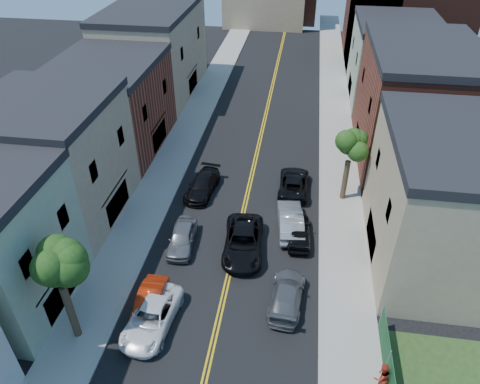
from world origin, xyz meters
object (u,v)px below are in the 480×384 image
at_px(black_car_right, 299,231).
at_px(black_car_left, 202,185).
at_px(red_sedan, 150,302).
at_px(white_pickup, 152,317).
at_px(dark_car_right_far, 294,183).
at_px(pedestrian_right, 381,377).
at_px(grey_car_left, 182,238).
at_px(grey_car_right, 287,295).
at_px(silver_car_right, 290,220).
at_px(black_suv_lane, 243,242).

bearing_deg(black_car_right, black_car_left, -33.05).
distance_m(red_sedan, white_pickup, 1.25).
height_order(red_sedan, black_car_right, black_car_right).
bearing_deg(black_car_right, dark_car_right_far, -86.77).
distance_m(red_sedan, pedestrian_right, 13.83).
xyz_separation_m(grey_car_left, grey_car_right, (7.79, -4.22, -0.04)).
xyz_separation_m(silver_car_right, black_suv_lane, (-3.18, -2.85, -0.02)).
distance_m(white_pickup, silver_car_right, 12.66).
bearing_deg(red_sedan, dark_car_right_far, 59.91).
relative_size(grey_car_left, silver_car_right, 0.86).
height_order(white_pickup, pedestrian_right, pedestrian_right).
distance_m(black_car_right, black_suv_lane, 4.27).
distance_m(grey_car_right, black_suv_lane, 5.51).
relative_size(black_car_left, dark_car_right_far, 0.95).
relative_size(grey_car_left, black_car_left, 0.87).
bearing_deg(grey_car_left, white_pickup, -93.44).
height_order(white_pickup, black_car_right, black_car_right).
relative_size(black_car_right, black_suv_lane, 0.73).
height_order(red_sedan, grey_car_left, grey_car_left).
relative_size(black_car_right, silver_car_right, 0.85).
bearing_deg(red_sedan, black_car_right, 41.69).
bearing_deg(red_sedan, white_pickup, -66.03).
bearing_deg(white_pickup, silver_car_right, 58.60).
xyz_separation_m(white_pickup, black_car_right, (8.28, 9.09, 0.01)).
relative_size(dark_car_right_far, black_suv_lane, 0.89).
bearing_deg(pedestrian_right, grey_car_left, -60.53).
distance_m(grey_car_right, pedestrian_right, 7.23).
relative_size(grey_car_right, black_suv_lane, 0.83).
distance_m(red_sedan, black_car_left, 12.78).
relative_size(red_sedan, white_pickup, 0.78).
distance_m(silver_car_right, dark_car_right_far, 5.27).
bearing_deg(red_sedan, silver_car_right, 47.47).
bearing_deg(black_car_left, dark_car_right_far, 17.71).
bearing_deg(white_pickup, black_suv_lane, 64.19).
relative_size(grey_car_right, black_car_right, 1.12).
bearing_deg(dark_car_right_far, grey_car_right, 91.15).
distance_m(grey_car_right, black_car_right, 6.20).
relative_size(white_pickup, black_car_right, 1.21).
height_order(grey_car_left, silver_car_right, silver_car_right).
height_order(dark_car_right_far, pedestrian_right, pedestrian_right).
distance_m(white_pickup, black_car_left, 13.90).
bearing_deg(silver_car_right, dark_car_right_far, -96.91).
height_order(silver_car_right, pedestrian_right, pedestrian_right).
bearing_deg(silver_car_right, red_sedan, 41.02).
distance_m(grey_car_left, pedestrian_right, 15.92).
xyz_separation_m(black_car_right, dark_car_right_far, (-0.68, 6.31, -0.00)).
distance_m(dark_car_right_far, pedestrian_right, 18.38).
xyz_separation_m(dark_car_right_far, pedestrian_right, (5.30, -17.59, 0.36)).
bearing_deg(grey_car_right, black_car_left, -49.87).
relative_size(grey_car_right, silver_car_right, 0.96).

